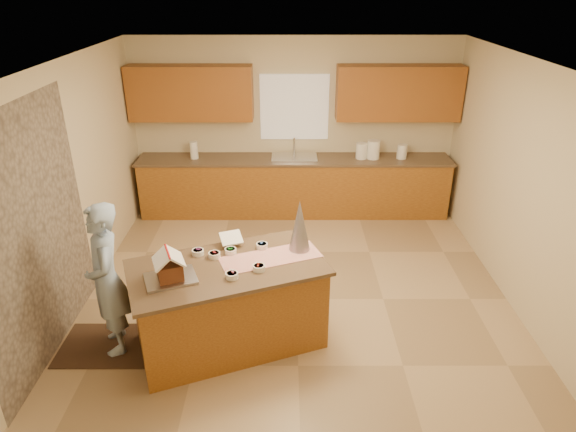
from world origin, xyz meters
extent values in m
plane|color=tan|center=(0.00, 0.00, 0.00)|extent=(5.50, 5.50, 0.00)
plane|color=silver|center=(0.00, 0.00, 2.70)|extent=(5.50, 5.50, 0.00)
plane|color=beige|center=(0.00, 2.75, 1.35)|extent=(5.50, 5.50, 0.00)
plane|color=beige|center=(0.00, -2.75, 1.35)|extent=(5.50, 5.50, 0.00)
plane|color=beige|center=(-2.50, 0.00, 1.35)|extent=(5.50, 5.50, 0.00)
plane|color=beige|center=(2.50, 0.00, 1.35)|extent=(5.50, 5.50, 0.00)
plane|color=gray|center=(-2.48, -0.80, 1.25)|extent=(0.00, 2.50, 2.50)
cube|color=white|center=(0.00, 2.72, 1.65)|extent=(1.05, 0.03, 1.00)
cube|color=#9B6020|center=(0.00, 2.45, 0.44)|extent=(4.80, 0.60, 0.88)
cube|color=brown|center=(0.00, 2.45, 0.90)|extent=(4.85, 0.63, 0.04)
cube|color=#955D20|center=(-1.55, 2.57, 1.90)|extent=(1.85, 0.35, 0.80)
cube|color=#955D20|center=(1.55, 2.57, 1.90)|extent=(1.85, 0.35, 0.80)
cube|color=silver|center=(0.00, 2.45, 0.89)|extent=(0.70, 0.45, 0.12)
cylinder|color=silver|center=(0.00, 2.63, 1.06)|extent=(0.03, 0.03, 0.28)
cube|color=#9B6020|center=(-0.69, -0.77, 0.44)|extent=(2.01, 1.49, 0.88)
cube|color=brown|center=(-0.69, -0.77, 0.90)|extent=(2.11, 1.59, 0.04)
cube|color=#A5120B|center=(-0.27, -0.60, 0.92)|extent=(1.06, 0.70, 0.01)
cube|color=silver|center=(-1.19, -1.01, 0.93)|extent=(0.55, 0.48, 0.03)
cube|color=white|center=(-0.69, -0.36, 1.01)|extent=(0.27, 0.24, 0.09)
cone|color=silver|center=(0.02, -0.44, 1.20)|extent=(0.29, 0.29, 0.55)
cube|color=black|center=(-1.91, -0.83, 0.01)|extent=(1.08, 0.70, 0.01)
imported|color=#99B4D9|center=(-1.86, -0.83, 0.81)|extent=(0.56, 0.68, 1.59)
cylinder|color=white|center=(1.03, 2.45, 1.04)|extent=(0.18, 0.18, 0.24)
cylinder|color=white|center=(1.22, 2.45, 1.06)|extent=(0.20, 0.20, 0.28)
cylinder|color=white|center=(1.66, 2.45, 1.03)|extent=(0.15, 0.15, 0.22)
cylinder|color=white|center=(-1.55, 2.45, 1.05)|extent=(0.12, 0.12, 0.26)
cube|color=#562816|center=(-1.19, -1.01, 1.03)|extent=(0.29, 0.30, 0.16)
cube|color=white|center=(-1.25, -1.03, 1.16)|extent=(0.24, 0.31, 0.13)
cube|color=white|center=(-1.13, -0.99, 1.16)|extent=(0.24, 0.31, 0.13)
cylinder|color=red|center=(-1.19, -1.01, 1.22)|extent=(0.12, 0.27, 0.02)
cylinder|color=green|center=(-0.68, -0.52, 0.95)|extent=(0.12, 0.12, 0.06)
cylinder|color=pink|center=(-0.62, -0.98, 0.95)|extent=(0.12, 0.12, 0.06)
cylinder|color=blue|center=(-0.37, -0.41, 0.95)|extent=(0.12, 0.12, 0.06)
cylinder|color=red|center=(-0.38, -0.85, 0.95)|extent=(0.12, 0.12, 0.06)
cylinder|color=red|center=(-0.84, -0.60, 0.95)|extent=(0.12, 0.12, 0.06)
cylinder|color=#8B2E84|center=(-1.01, -0.54, 0.95)|extent=(0.12, 0.12, 0.06)
camera|label=1|loc=(-0.10, -4.98, 3.47)|focal=31.46mm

